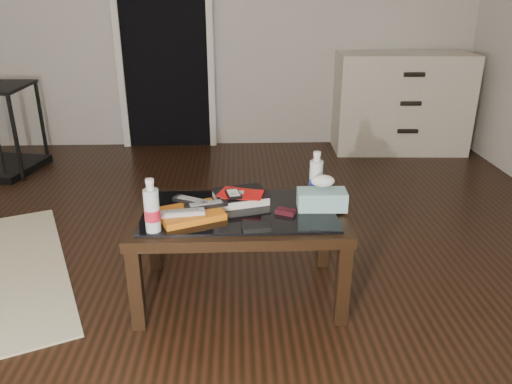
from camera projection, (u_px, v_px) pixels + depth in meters
ground at (192, 278)px, 2.67m from camera, size 5.00×5.00×0.00m
doorway at (164, 37)px, 4.55m from camera, size 0.90×0.08×2.07m
coffee_table at (239, 222)px, 2.39m from camera, size 1.00×0.60×0.46m
dresser at (401, 103)px, 4.62m from camera, size 1.22×0.56×0.90m
magazines at (190, 214)px, 2.28m from camera, size 0.34×0.30×0.03m
remote_silver at (182, 212)px, 2.23m from camera, size 0.21×0.08×0.02m
remote_black_front at (206, 205)px, 2.31m from camera, size 0.21×0.11×0.02m
remote_black_back at (193, 201)px, 2.36m from camera, size 0.20×0.14×0.02m
textbook at (241, 197)px, 2.45m from camera, size 0.29×0.26×0.05m
dvd_mailers at (239, 193)px, 2.43m from camera, size 0.23×0.19×0.01m
ipod at (233, 194)px, 2.39m from camera, size 0.08×0.12×0.02m
flip_phone at (286, 212)px, 2.31m from camera, size 0.10×0.08×0.02m
wallet at (256, 228)px, 2.16m from camera, size 0.13×0.08×0.02m
water_bottle_left at (152, 205)px, 2.11m from camera, size 0.07×0.07×0.24m
water_bottle_right at (316, 175)px, 2.46m from camera, size 0.08×0.08×0.24m
tissue_box at (322, 200)px, 2.36m from camera, size 0.23×0.13×0.09m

